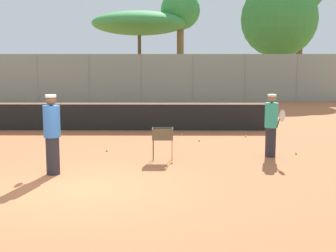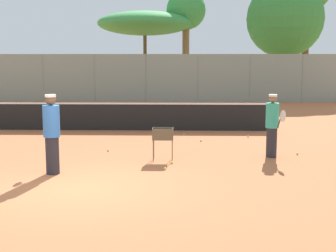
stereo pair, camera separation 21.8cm
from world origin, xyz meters
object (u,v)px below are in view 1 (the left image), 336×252
tennis_net (120,116)px  player_red_cap (52,133)px  parked_car (190,88)px  player_white_outfit (271,125)px  ball_cart (163,137)px

tennis_net → player_red_cap: 7.01m
tennis_net → parked_car: bearing=78.2°
player_white_outfit → tennis_net: bearing=-154.8°
player_red_cap → ball_cart: bearing=-80.6°
player_red_cap → ball_cart: player_red_cap is taller
player_red_cap → player_white_outfit: bearing=-90.8°
player_white_outfit → ball_cart: bearing=-99.2°
tennis_net → parked_car: 16.04m
ball_cart → parked_car: parked_car is taller
tennis_net → player_white_outfit: (4.79, -4.86, 0.36)m
ball_cart → player_white_outfit: bearing=10.2°
tennis_net → ball_cart: 5.68m
ball_cart → parked_car: bearing=85.9°
tennis_net → ball_cart: size_ratio=12.80×
tennis_net → player_red_cap: player_red_cap is taller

